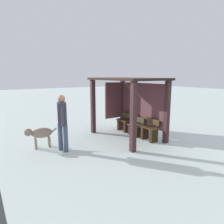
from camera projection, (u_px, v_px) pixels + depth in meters
ground_plane at (126, 137)px, 7.59m from camera, size 60.00×60.00×0.00m
bus_shelter at (130, 95)px, 7.54m from camera, size 2.81×1.78×2.22m
bench_left_inside at (124, 123)px, 8.39m from camera, size 0.65×0.34×0.77m
bench_center_inside at (136, 128)px, 7.78m from camera, size 0.65×0.36×0.70m
bench_right_inside at (150, 132)px, 7.16m from camera, size 0.65×0.36×0.77m
person_walking at (62, 119)px, 6.02m from camera, size 0.60×0.37×1.75m
dog at (40, 134)px, 6.38m from camera, size 0.39×0.99×0.68m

